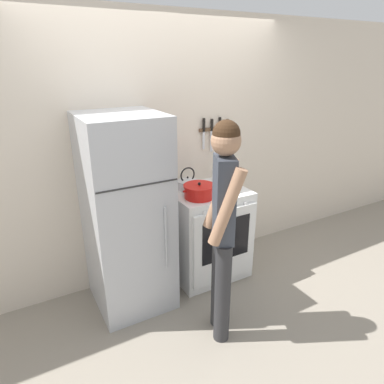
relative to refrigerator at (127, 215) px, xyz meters
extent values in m
plane|color=gray|center=(0.54, 0.35, -0.87)|extent=(14.00, 14.00, 0.00)
cube|color=beige|center=(0.54, 0.38, 0.41)|extent=(10.00, 0.06, 2.55)
cube|color=#B7BABF|center=(0.00, 0.00, 0.00)|extent=(0.65, 0.69, 1.74)
cube|color=#2D2D2D|center=(0.00, -0.35, 0.38)|extent=(0.64, 0.01, 0.01)
cylinder|color=#B2B5BA|center=(0.20, -0.36, -0.10)|extent=(0.02, 0.02, 0.56)
cube|color=white|center=(0.84, 0.04, -0.40)|extent=(0.75, 0.62, 0.93)
cube|color=black|center=(0.84, 0.04, 0.05)|extent=(0.73, 0.60, 0.02)
cube|color=black|center=(0.84, -0.24, -0.41)|extent=(0.65, 0.05, 0.71)
cylinder|color=black|center=(0.68, -0.08, 0.06)|extent=(0.20, 0.20, 0.01)
cylinder|color=black|center=(1.01, -0.08, 0.06)|extent=(0.20, 0.20, 0.01)
cylinder|color=black|center=(0.68, 0.16, 0.06)|extent=(0.20, 0.20, 0.01)
cylinder|color=black|center=(1.01, 0.16, 0.06)|extent=(0.20, 0.20, 0.01)
cylinder|color=silver|center=(0.62, -0.28, -0.01)|extent=(0.04, 0.02, 0.04)
cylinder|color=silver|center=(0.77, -0.28, -0.01)|extent=(0.04, 0.02, 0.04)
cylinder|color=silver|center=(0.92, -0.28, -0.01)|extent=(0.04, 0.02, 0.04)
cylinder|color=silver|center=(1.07, -0.28, -0.01)|extent=(0.04, 0.02, 0.04)
cube|color=white|center=(0.84, -0.29, -0.39)|extent=(0.69, 0.03, 0.75)
cube|color=black|center=(0.84, -0.31, -0.32)|extent=(0.52, 0.01, 0.42)
cylinder|color=red|center=(0.68, -0.08, 0.11)|extent=(0.28, 0.28, 0.10)
cylinder|color=red|center=(0.68, -0.08, 0.18)|extent=(0.29, 0.29, 0.02)
sphere|color=black|center=(0.68, -0.08, 0.20)|extent=(0.03, 0.03, 0.03)
cylinder|color=red|center=(0.52, -0.08, 0.15)|extent=(0.03, 0.02, 0.02)
cylinder|color=red|center=(0.83, -0.08, 0.15)|extent=(0.03, 0.02, 0.02)
cylinder|color=silver|center=(0.69, 0.16, 0.11)|extent=(0.20, 0.20, 0.09)
cone|color=silver|center=(0.69, 0.16, 0.16)|extent=(0.19, 0.19, 0.02)
sphere|color=black|center=(0.69, 0.16, 0.18)|extent=(0.02, 0.02, 0.02)
cone|color=silver|center=(0.78, 0.16, 0.12)|extent=(0.11, 0.03, 0.09)
torus|color=black|center=(0.69, 0.16, 0.21)|extent=(0.16, 0.01, 0.16)
cylinder|color=silver|center=(1.03, 0.17, 0.14)|extent=(0.11, 0.11, 0.15)
cylinder|color=#9E7547|center=(1.02, 0.16, 0.21)|extent=(0.04, 0.02, 0.23)
cylinder|color=#232326|center=(1.03, 0.14, 0.18)|extent=(0.03, 0.03, 0.17)
cylinder|color=#B2B5BA|center=(1.02, 0.17, 0.22)|extent=(0.03, 0.02, 0.25)
cylinder|color=#4C4C51|center=(1.02, 0.16, 0.19)|extent=(0.02, 0.02, 0.19)
cylinder|color=#C63D33|center=(1.01, 0.16, 0.19)|extent=(0.05, 0.02, 0.20)
cylinder|color=#2D2D30|center=(0.46, -0.83, -0.44)|extent=(0.13, 0.13, 0.86)
cylinder|color=#2D2D30|center=(0.53, -0.67, -0.44)|extent=(0.13, 0.13, 0.86)
cube|color=#383D47|center=(0.49, -0.75, 0.31)|extent=(0.22, 0.28, 0.65)
cylinder|color=#A87A5B|center=(0.44, -0.87, 0.31)|extent=(0.27, 0.18, 0.57)
cylinder|color=#A87A5B|center=(0.55, -0.63, 0.31)|extent=(0.27, 0.18, 0.57)
sphere|color=#A87A5B|center=(0.49, -0.75, 0.75)|extent=(0.21, 0.21, 0.21)
sphere|color=#382314|center=(0.49, -0.75, 0.79)|extent=(0.19, 0.19, 0.19)
cube|color=brown|center=(1.10, 0.33, 0.59)|extent=(0.38, 0.02, 0.03)
cube|color=silver|center=(0.96, 0.33, 0.49)|extent=(0.03, 0.00, 0.20)
cube|color=black|center=(0.96, 0.32, 0.65)|extent=(0.02, 0.02, 0.12)
cube|color=silver|center=(1.06, 0.33, 0.47)|extent=(0.03, 0.00, 0.23)
cube|color=black|center=(1.06, 0.32, 0.64)|extent=(0.02, 0.02, 0.11)
cube|color=silver|center=(1.15, 0.33, 0.51)|extent=(0.03, 0.00, 0.17)
cube|color=black|center=(1.15, 0.32, 0.65)|extent=(0.02, 0.02, 0.12)
cube|color=silver|center=(1.25, 0.33, 0.50)|extent=(0.03, 0.00, 0.18)
cube|color=black|center=(1.25, 0.32, 0.64)|extent=(0.02, 0.02, 0.09)
camera|label=1|loc=(-0.80, -2.62, 1.26)|focal=32.00mm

